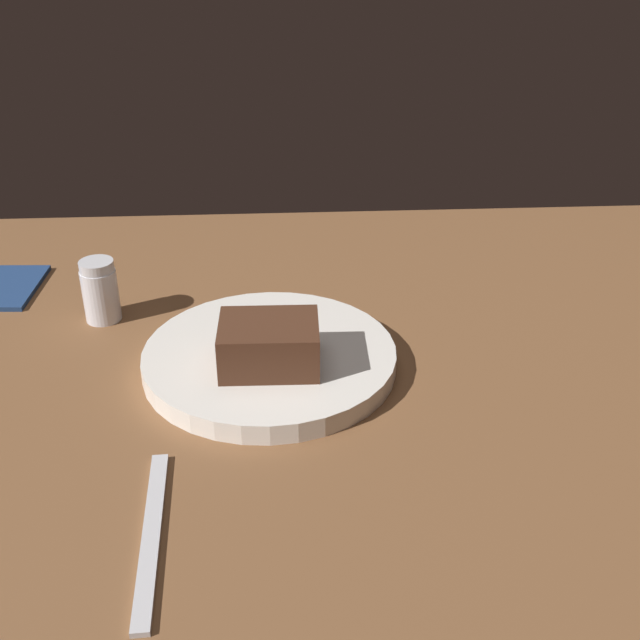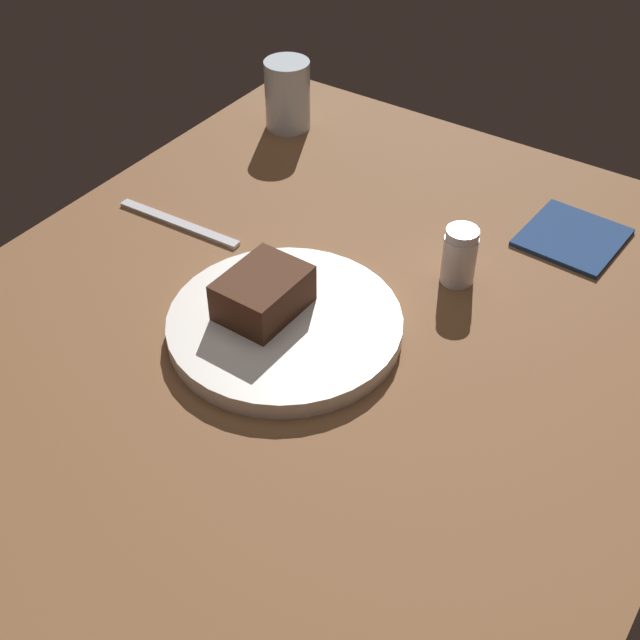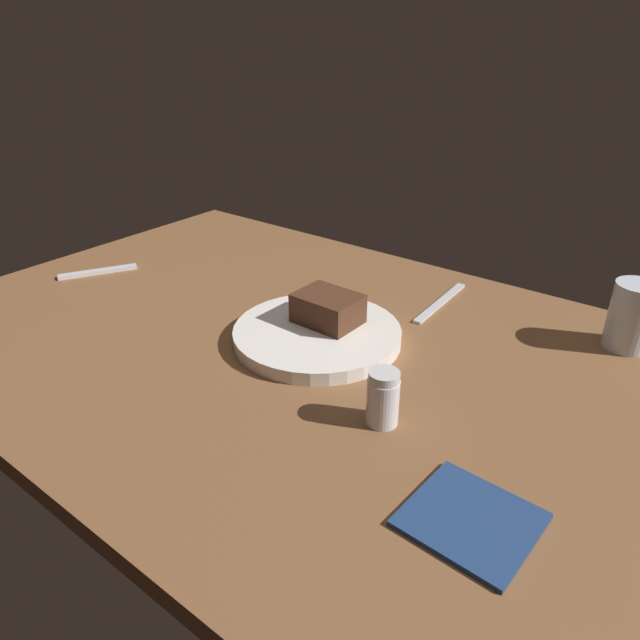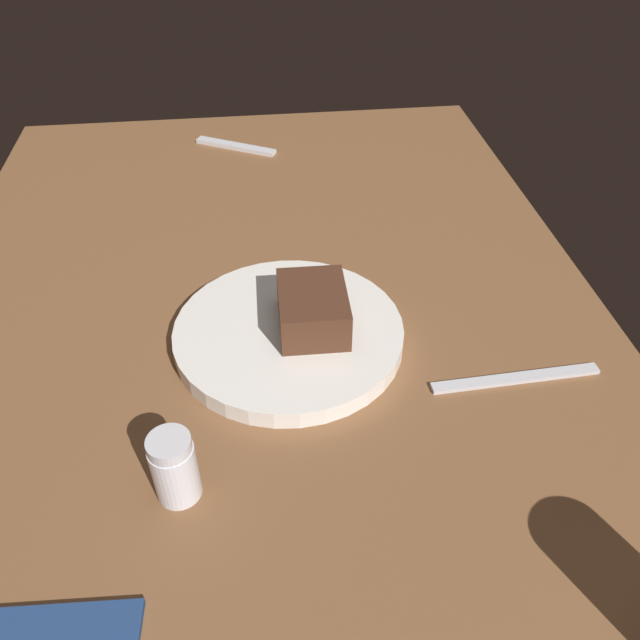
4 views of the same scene
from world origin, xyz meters
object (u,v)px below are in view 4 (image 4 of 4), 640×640
Objects in this scene: chocolate_cake_slice at (313,309)px; salt_shaker at (174,467)px; butter_knife at (516,378)px; dessert_plate at (289,334)px; dessert_spoon at (236,146)px.

chocolate_cake_slice is 1.33× the size of salt_shaker.
butter_knife is (-10.11, 35.78, -3.41)cm from salt_shaker.
chocolate_cake_slice is (-0.05, 2.84, 3.45)cm from dessert_plate.
dessert_plate is 51.98cm from dessert_spoon.
chocolate_cake_slice is 52.46cm from dessert_spoon.
butter_knife is (61.02, 29.19, -0.10)cm from dessert_spoon.
dessert_plate is 22.82cm from salt_shaker.
salt_shaker is 0.39× the size of butter_knife.
chocolate_cake_slice reaches higher than butter_knife.
chocolate_cake_slice is 23.58cm from butter_knife.
dessert_plate is at bearing -89.09° from chocolate_cake_slice.
butter_knife is (9.34, 21.22, -4.28)cm from chocolate_cake_slice.
dessert_plate is 25.81cm from butter_knife.
dessert_plate reaches higher than dessert_spoon.
dessert_spoon is (-71.14, 6.59, -3.31)cm from salt_shaker.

